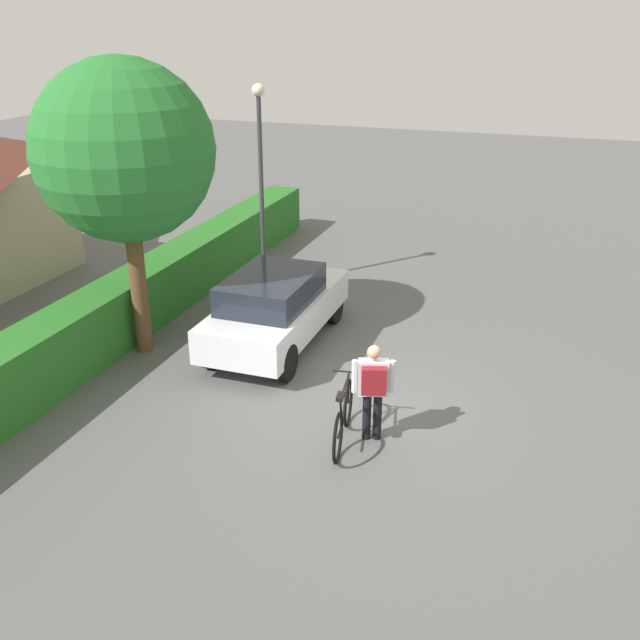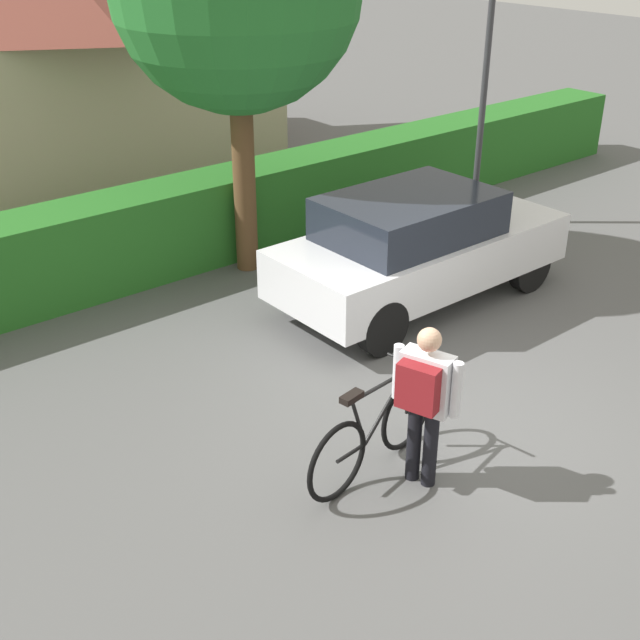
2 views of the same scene
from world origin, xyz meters
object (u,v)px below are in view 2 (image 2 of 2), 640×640
Objects in this scene: person_rider at (424,394)px; street_lamp at (489,33)px; bicycle at (374,433)px; parked_car_near at (418,245)px.

person_rider is 7.16m from street_lamp.
bicycle is 0.38× the size of street_lamp.
bicycle is 0.68m from person_rider.
bicycle is 7.26m from street_lamp.
parked_car_near is 2.55× the size of person_rider.
person_rider reaches higher than parked_car_near.
parked_car_near reaches higher than bicycle.
bicycle is at bearing -146.50° from street_lamp.
parked_car_near is at bearing -152.33° from street_lamp.
street_lamp is (2.83, 1.48, 2.15)m from parked_car_near.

